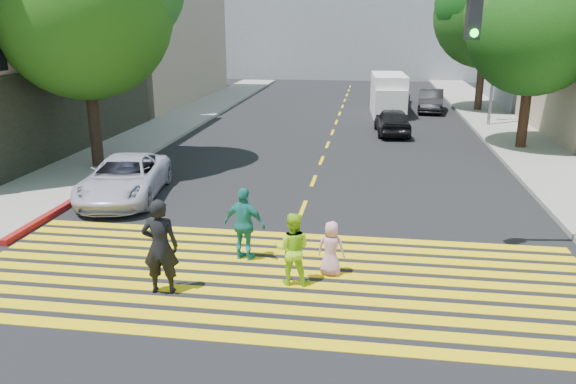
% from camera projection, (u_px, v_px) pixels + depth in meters
% --- Properties ---
extents(ground, '(120.00, 120.00, 0.00)m').
position_uv_depth(ground, '(265.00, 306.00, 10.83)').
color(ground, black).
extents(sidewalk_left, '(3.00, 40.00, 0.15)m').
position_uv_depth(sidewalk_left, '(192.00, 114.00, 32.82)').
color(sidewalk_left, gray).
rests_on(sidewalk_left, ground).
extents(sidewalk_right, '(3.00, 60.00, 0.15)m').
position_uv_depth(sidewalk_right, '(527.00, 149.00, 23.80)').
color(sidewalk_right, gray).
rests_on(sidewalk_right, ground).
extents(curb_red, '(0.20, 8.00, 0.16)m').
position_uv_depth(curb_red, '(83.00, 195.00, 17.45)').
color(curb_red, maroon).
rests_on(curb_red, ground).
extents(crosswalk, '(13.40, 5.30, 0.01)m').
position_uv_depth(crosswalk, '(276.00, 277.00, 12.03)').
color(crosswalk, yellow).
rests_on(crosswalk, ground).
extents(lane_line, '(0.12, 34.40, 0.01)m').
position_uv_depth(lane_line, '(338.00, 118.00, 32.12)').
color(lane_line, yellow).
rests_on(lane_line, ground).
extents(building_left_tan, '(12.00, 16.00, 10.00)m').
position_uv_depth(building_left_tan, '(110.00, 26.00, 38.13)').
color(building_left_tan, tan).
rests_on(building_left_tan, ground).
extents(backdrop_block, '(30.00, 8.00, 12.00)m').
position_uv_depth(backdrop_block, '(356.00, 14.00, 54.51)').
color(backdrop_block, gray).
rests_on(backdrop_block, ground).
extents(tree_left, '(7.80, 7.67, 8.87)m').
position_uv_depth(tree_left, '(85.00, 0.00, 19.21)').
color(tree_left, black).
rests_on(tree_left, ground).
extents(tree_right_near, '(6.93, 6.66, 7.77)m').
position_uv_depth(tree_right_near, '(538.00, 22.00, 22.50)').
color(tree_right_near, black).
rests_on(tree_right_near, ground).
extents(tree_right_far, '(7.82, 7.72, 8.85)m').
position_uv_depth(tree_right_far, '(488.00, 9.00, 32.55)').
color(tree_right_far, black).
rests_on(tree_right_far, ground).
extents(pedestrian_man, '(0.77, 0.55, 1.97)m').
position_uv_depth(pedestrian_man, '(160.00, 246.00, 11.12)').
color(pedestrian_man, black).
rests_on(pedestrian_man, ground).
extents(pedestrian_woman, '(0.75, 0.59, 1.55)m').
position_uv_depth(pedestrian_woman, '(292.00, 249.00, 11.55)').
color(pedestrian_woman, '#A5E821').
rests_on(pedestrian_woman, ground).
extents(pedestrian_child, '(0.65, 0.48, 1.21)m').
position_uv_depth(pedestrian_child, '(331.00, 248.00, 12.01)').
color(pedestrian_child, '#DC97BA').
rests_on(pedestrian_child, ground).
extents(pedestrian_extra, '(1.07, 0.65, 1.71)m').
position_uv_depth(pedestrian_extra, '(245.00, 224.00, 12.72)').
color(pedestrian_extra, teal).
rests_on(pedestrian_extra, ground).
extents(white_sedan, '(2.84, 4.91, 1.29)m').
position_uv_depth(white_sedan, '(124.00, 178.00, 17.26)').
color(white_sedan, '#B6B3CB').
rests_on(white_sedan, ground).
extents(dark_car_near, '(1.83, 3.93, 1.30)m').
position_uv_depth(dark_car_near, '(392.00, 121.00, 27.16)').
color(dark_car_near, black).
rests_on(dark_car_near, ground).
extents(silver_car, '(2.13, 4.43, 1.24)m').
position_uv_depth(silver_car, '(396.00, 95.00, 37.22)').
color(silver_car, '#A1A5A9').
rests_on(silver_car, ground).
extents(dark_car_parked, '(1.84, 4.18, 1.34)m').
position_uv_depth(dark_car_parked, '(431.00, 101.00, 34.12)').
color(dark_car_parked, black).
rests_on(dark_car_parked, ground).
extents(white_van, '(2.09, 5.03, 2.33)m').
position_uv_depth(white_van, '(388.00, 96.00, 32.86)').
color(white_van, white).
rests_on(white_van, ground).
extents(street_lamp, '(2.00, 0.33, 8.83)m').
position_uv_depth(street_lamp, '(495.00, 26.00, 27.75)').
color(street_lamp, gray).
rests_on(street_lamp, ground).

